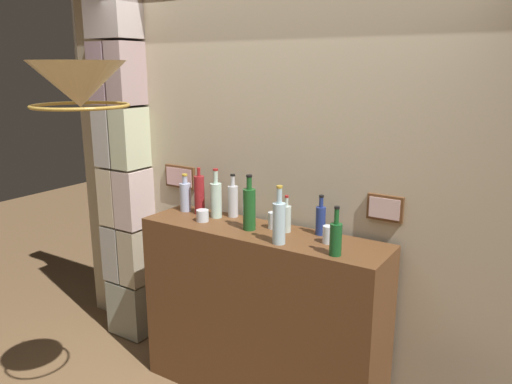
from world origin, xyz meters
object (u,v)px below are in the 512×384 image
Objects in this scene: liquor_bottle_bourbon at (199,194)px; liquor_bottle_gin at (185,196)px; liquor_bottle_rye at (249,208)px; liquor_bottle_port at (336,238)px; liquor_bottle_sherry at (233,200)px; liquor_bottle_tequila at (286,218)px; pendant_lamp at (79,85)px; liquor_bottle_scotch at (321,219)px; liquor_bottle_whiskey at (279,221)px; glass_tumbler_highball at (273,220)px; liquor_bottle_rum at (216,199)px; glass_tumbler_rocks at (203,216)px; glass_tumbler_shot at (328,235)px.

liquor_bottle_bourbon reaches higher than liquor_bottle_gin.
liquor_bottle_rye is 0.62m from liquor_bottle_port.
liquor_bottle_sherry is at bearing 10.76° from liquor_bottle_gin.
pendant_lamp reaches higher than liquor_bottle_tequila.
liquor_bottle_scotch is 0.29m from liquor_bottle_whiskey.
liquor_bottle_bourbon is 1.09m from liquor_bottle_port.
liquor_bottle_bourbon is 0.55× the size of pendant_lamp.
liquor_bottle_port reaches higher than glass_tumbler_highball.
liquor_bottle_rum is at bearing 178.83° from liquor_bottle_tequila.
liquor_bottle_scotch is at bearing 18.07° from liquor_bottle_tequila.
liquor_bottle_whiskey is (-0.13, -0.26, 0.03)m from liquor_bottle_scotch.
glass_tumbler_rocks is at bearing -26.81° from liquor_bottle_gin.
liquor_bottle_bourbon is 1.22× the size of liquor_bottle_gin.
liquor_bottle_bourbon is 1.40× the size of liquor_bottle_tequila.
glass_tumbler_highball is at bearing 66.21° from pendant_lamp.
liquor_bottle_port is 0.95m from glass_tumbler_rocks.
liquor_bottle_sherry reaches higher than liquor_bottle_scotch.
glass_tumbler_highball is at bearing -11.48° from liquor_bottle_sherry.
glass_tumbler_rocks is (-0.61, 0.09, -0.09)m from liquor_bottle_whiskey.
liquor_bottle_port is at bearing -10.30° from liquor_bottle_rye.
liquor_bottle_rye reaches higher than glass_tumbler_rocks.
pendant_lamp reaches higher than glass_tumbler_rocks.
liquor_bottle_whiskey is at bearing -28.86° from liquor_bottle_sherry.
liquor_bottle_tequila is 0.45m from liquor_bottle_sherry.
liquor_bottle_sherry is at bearing 61.19° from glass_tumbler_rocks.
glass_tumbler_highball is (0.35, -0.07, -0.06)m from liquor_bottle_sherry.
liquor_bottle_gin is at bearing 165.93° from liquor_bottle_whiskey.
glass_tumbler_highball is at bearing -170.44° from liquor_bottle_scotch.
liquor_bottle_gin is 2.57× the size of glass_tumbler_shot.
liquor_bottle_sherry is (-0.44, 0.08, 0.03)m from liquor_bottle_tequila.
glass_tumbler_shot is (0.84, 0.06, 0.01)m from glass_tumbler_rocks.
liquor_bottle_tequila is 0.66× the size of liquor_bottle_rye.
liquor_bottle_rum is 0.95m from liquor_bottle_port.
liquor_bottle_tequila is at bearing 107.93° from liquor_bottle_whiskey.
liquor_bottle_rye is 4.29× the size of glass_tumbler_rocks.
glass_tumbler_shot is (0.29, -0.05, -0.04)m from liquor_bottle_tequila.
liquor_bottle_gin is at bearing 179.65° from glass_tumbler_highball.
glass_tumbler_rocks is (-0.95, 0.09, -0.06)m from liquor_bottle_port.
liquor_bottle_gin is (-0.12, -0.00, -0.03)m from liquor_bottle_bourbon.
liquor_bottle_tequila is 0.56m from glass_tumbler_rocks.
liquor_bottle_gin is at bearing 178.71° from liquor_bottle_tequila.
glass_tumbler_rocks is (0.12, -0.12, -0.09)m from liquor_bottle_bourbon.
glass_tumbler_rocks is (-0.34, -0.02, -0.10)m from liquor_bottle_rye.
pendant_lamp is (-0.83, -0.93, 0.82)m from glass_tumbler_shot.
liquor_bottle_whiskey is 1.16× the size of liquor_bottle_sherry.
liquor_bottle_bourbon reaches higher than glass_tumbler_rocks.
liquor_bottle_bourbon reaches higher than liquor_bottle_sherry.
liquor_bottle_rye reaches higher than liquor_bottle_tequila.
liquor_bottle_rye reaches higher than liquor_bottle_scotch.
liquor_bottle_whiskey is at bearing -72.07° from liquor_bottle_tequila.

